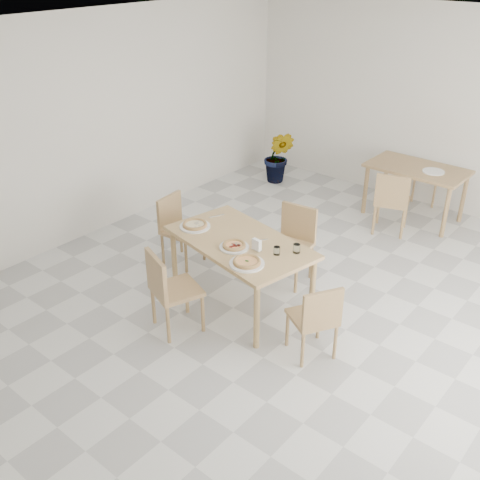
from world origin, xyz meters
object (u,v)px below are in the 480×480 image
Objects in this scene: napkin_holder at (257,245)px; second_table at (417,174)px; tumbler_a at (297,248)px; plate_margherita at (247,264)px; chair_east at (316,317)px; tumbler_b at (277,251)px; potted_plant at (279,157)px; plate_mushroom at (195,226)px; chair_back_s at (392,199)px; pizza_mushroom at (195,224)px; pizza_pepperoni at (234,245)px; chair_back_n at (434,172)px; chair_south at (168,287)px; chair_north at (294,239)px; pizza_margherita at (247,262)px; plate_empty at (433,172)px; plate_pepperoni at (234,247)px; chair_west at (177,225)px; main_table at (240,247)px.

napkin_holder is 0.09× the size of second_table.
plate_margherita is at bearing -114.84° from tumbler_a.
napkin_holder is at bearing -73.63° from chair_east.
chair_east is 8.48× the size of tumbler_a.
tumbler_b is 0.10× the size of potted_plant.
chair_back_s reaches higher than plate_mushroom.
pizza_mushroom is 0.91× the size of pizza_pepperoni.
chair_back_n is at bearing -141.12° from chair_east.
chair_south is 2.65× the size of plate_mushroom.
chair_back_s reaches higher than tumbler_b.
chair_north is 1.16m from pizza_margherita.
plate_empty reaches higher than second_table.
plate_mushroom is 0.63m from pizza_pepperoni.
tumbler_a is at bearing 65.16° from pizza_margherita.
plate_margherita is 0.43× the size of chair_back_n.
tumbler_b is at bearing 25.30° from napkin_holder.
chair_north is 2.47× the size of pizza_margherita.
plate_mushroom is 3.94× the size of tumbler_b.
plate_pepperoni is at bearing 150.67° from pizza_margherita.
napkin_holder is at bearing 109.81° from pizza_margherita.
plate_margherita is 0.30m from napkin_holder.
chair_back_n is (0.09, 4.27, -0.33)m from pizza_margherita.
chair_south is at bearing 59.50° from chair_back_s.
chair_back_n is (1.61, 3.73, -0.03)m from chair_west.
chair_back_s is at bearing 71.46° from chair_north.
pizza_margherita and pizza_pepperoni have the same top height.
chair_north is 1.05× the size of chair_west.
plate_pepperoni is at bearing -65.78° from chair_east.
chair_east is 1.73m from plate_mushroom.
plate_mushroom is 4.16m from chair_back_n.
main_table is at bearing 7.87° from plate_mushroom.
plate_margherita is (-0.76, -0.07, 0.30)m from chair_east.
napkin_holder reaches higher than plate_margherita.
napkin_holder is at bearing -98.34° from plate_empty.
pizza_margherita is at bearing -91.90° from second_table.
chair_back_n is (0.31, 3.16, -0.06)m from chair_north.
pizza_margherita is 1.32× the size of pizza_mushroom.
plate_mushroom is 1.16× the size of plate_empty.
chair_west reaches higher than pizza_margherita.
plate_pepperoni is 0.44m from tumbler_b.
chair_back_n reaches higher than plate_empty.
pizza_mushroom is (-0.57, -0.08, 0.11)m from main_table.
chair_back_s is at bearing -42.24° from chair_west.
potted_plant reaches higher than chair_west.
chair_east is 0.82m from plate_margherita.
chair_back_s reaches higher than pizza_mushroom.
plate_pepperoni is 0.34× the size of chair_back_s.
chair_back_s reaches higher than chair_west.
chair_west is 2.47× the size of plate_margherita.
chair_south reaches higher than chair_east.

